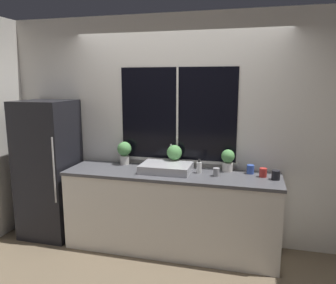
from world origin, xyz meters
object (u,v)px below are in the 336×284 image
potted_plant_left (124,151)px  soap_bottle (199,167)px  mug_red (263,173)px  potted_plant_right (228,159)px  sink (166,168)px  mug_black (276,175)px  mug_blue (250,169)px  mug_grey (216,172)px  potted_plant_center (174,154)px  refrigerator (49,169)px

potted_plant_left → soap_bottle: potted_plant_left is taller
mug_red → potted_plant_left: bearing=175.3°
mug_red → potted_plant_right: bearing=160.7°
sink → mug_black: size_ratio=5.75×
mug_blue → mug_black: same height
sink → potted_plant_right: bearing=16.2°
soap_bottle → mug_grey: 0.21m
sink → potted_plant_center: 0.23m
soap_bottle → mug_grey: (0.20, -0.08, -0.02)m
mug_grey → potted_plant_left: bearing=168.5°
potted_plant_left → mug_black: size_ratio=2.88×
potted_plant_center → mug_grey: size_ratio=2.99×
potted_plant_right → mug_black: bearing=-21.9°
sink → mug_red: bearing=3.2°
sink → potted_plant_left: 0.63m
potted_plant_left → mug_black: 1.79m
sink → soap_bottle: 0.37m
potted_plant_center → mug_black: potted_plant_center is taller
mug_black → refrigerator: bearing=-179.8°
refrigerator → mug_red: refrigerator is taller
soap_bottle → mug_grey: bearing=-20.9°
mug_blue → mug_black: (0.26, -0.17, -0.00)m
refrigerator → mug_red: 2.58m
soap_bottle → mug_black: (0.82, -0.05, -0.02)m
mug_blue → mug_grey: size_ratio=1.08×
potted_plant_center → potted_plant_left: bearing=180.0°
refrigerator → sink: 1.52m
potted_plant_left → soap_bottle: size_ratio=1.76×
refrigerator → potted_plant_right: bearing=5.6°
refrigerator → soap_bottle: size_ratio=10.65×
refrigerator → soap_bottle: 1.89m
sink → soap_bottle: sink is taller
potted_plant_left → sink: bearing=-18.5°
soap_bottle → mug_red: 0.69m
refrigerator → potted_plant_right: size_ratio=6.76×
potted_plant_right → mug_blue: potted_plant_right is taller
sink → mug_black: bearing=-0.5°
potted_plant_left → mug_blue: size_ratio=2.87×
refrigerator → potted_plant_left: (0.93, 0.21, 0.24)m
potted_plant_center → mug_blue: 0.89m
sink → potted_plant_left: (-0.58, 0.20, 0.12)m
soap_bottle → mug_red: size_ratio=1.66×
mug_grey → mug_black: 0.62m
potted_plant_center → mug_blue: bearing=-2.5°
potted_plant_left → soap_bottle: bearing=-9.5°
refrigerator → sink: size_ratio=3.02×
refrigerator → mug_blue: bearing=4.1°
mug_blue → mug_grey: 0.41m
refrigerator → sink: refrigerator is taller
sink → potted_plant_right: size_ratio=2.24×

